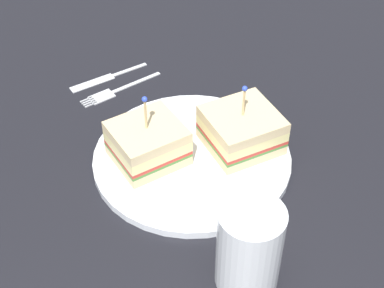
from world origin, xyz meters
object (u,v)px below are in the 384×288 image
object	(u,v)px
sandwich_half_back	(242,130)
drink_glass	(249,250)
knife	(105,78)
sandwich_half_front	(148,143)
fork	(113,92)
plate	(192,158)

from	to	relation	value
sandwich_half_back	drink_glass	bearing A→B (deg)	-178.61
sandwich_half_back	knife	size ratio (longest dim) A/B	1.08
sandwich_half_front	drink_glass	size ratio (longest dim) A/B	1.11
fork	knife	bearing A→B (deg)	27.52
knife	fork	bearing A→B (deg)	-152.48
sandwich_half_front	sandwich_half_back	size ratio (longest dim) A/B	0.96
plate	knife	world-z (taller)	plate
sandwich_half_front	plate	bearing A→B (deg)	-81.88
sandwich_half_back	fork	distance (cm)	22.51
sandwich_half_back	fork	size ratio (longest dim) A/B	1.07
sandwich_half_front	fork	world-z (taller)	sandwich_half_front
drink_glass	fork	bearing A→B (deg)	31.48
sandwich_half_front	sandwich_half_back	bearing A→B (deg)	-74.62
sandwich_half_front	fork	bearing A→B (deg)	25.48
plate	knife	xyz separation A→B (cm)	(17.50, 14.43, -0.34)
sandwich_half_back	drink_glass	xyz separation A→B (cm)	(-20.14, -0.49, 1.25)
plate	fork	size ratio (longest dim) A/B	2.30
plate	knife	distance (cm)	22.69
plate	sandwich_half_back	bearing A→B (deg)	-68.60
sandwich_half_front	knife	xyz separation A→B (cm)	(18.30, 8.87, -3.46)
sandwich_half_back	fork	world-z (taller)	sandwich_half_back
sandwich_half_front	drink_glass	distance (cm)	20.95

